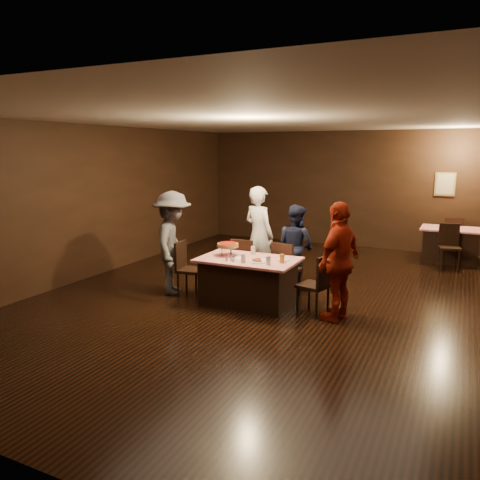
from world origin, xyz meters
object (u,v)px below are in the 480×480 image
diner_white_jacket (259,235)px  chair_end_left (191,269)px  glass_back (253,251)px  back_table (450,245)px  chair_far_left (246,264)px  glass_front_right (268,260)px  plate_empty (283,260)px  diner_grey_knit (173,243)px  glass_amber (282,259)px  diner_navy_hoodie (296,246)px  pizza_stand (228,245)px  main_table (248,281)px  diner_red_shirt (339,261)px  chair_end_right (313,284)px  glass_front_left (243,258)px  chair_back_near (450,247)px  chair_far_right (287,268)px  chair_back_far (452,237)px

diner_white_jacket → chair_end_left: bearing=80.0°
glass_back → back_table: bearing=56.4°
chair_far_left → glass_front_right: bearing=127.5°
plate_empty → diner_white_jacket: bearing=129.9°
diner_grey_knit → glass_amber: size_ratio=12.94×
glass_amber → diner_grey_knit: bearing=178.7°
chair_end_left → diner_white_jacket: 1.50m
diner_navy_hoodie → pizza_stand: bearing=83.0°
main_table → diner_white_jacket: diner_white_jacket is taller
diner_red_shirt → glass_back: bearing=-88.2°
plate_empty → chair_end_right: bearing=-15.3°
diner_red_shirt → glass_front_right: 1.07m
chair_far_left → glass_front_left: (0.45, -1.05, 0.37)m
chair_back_near → chair_far_right: bearing=-138.8°
main_table → chair_end_left: chair_end_left is taller
chair_back_near → plate_empty: chair_back_near is taller
pizza_stand → plate_empty: 0.97m
diner_navy_hoodie → glass_amber: diner_navy_hoodie is taller
diner_red_shirt → glass_amber: size_ratio=12.73×
chair_far_left → diner_navy_hoodie: size_ratio=0.62×
diner_navy_hoodie → glass_front_left: bearing=103.5°
pizza_stand → diner_white_jacket: bearing=87.2°
plate_empty → chair_back_near: bearing=58.8°
glass_back → chair_end_left: bearing=-164.1°
chair_far_left → diner_grey_knit: 1.37m
chair_far_left → diner_navy_hoodie: (0.76, 0.54, 0.29)m
back_table → glass_front_right: 5.56m
glass_front_right → chair_end_left: bearing=170.8°
pizza_stand → glass_front_left: pizza_stand is taller
chair_end_right → plate_empty: chair_end_right is taller
glass_back → plate_empty: bearing=-14.0°
back_table → glass_front_right: bearing=-116.1°
back_table → diner_grey_knit: diner_grey_knit is taller
diner_grey_knit → back_table: bearing=-66.4°
glass_back → chair_back_near: bearing=51.7°
glass_front_left → main_table: bearing=99.5°
chair_end_left → diner_red_shirt: (2.60, -0.06, 0.42)m
chair_end_left → glass_front_right: size_ratio=6.79×
chair_far_right → chair_end_right: (0.70, -0.75, 0.00)m
chair_back_far → main_table: bearing=48.8°
back_table → diner_white_jacket: size_ratio=0.70×
chair_far_left → chair_end_right: (1.50, -0.75, 0.00)m
chair_back_far → glass_back: (-2.94, -5.02, 0.37)m
back_table → diner_red_shirt: bearing=-106.2°
chair_end_left → diner_grey_knit: size_ratio=0.52×
diner_navy_hoodie → pizza_stand: (-0.76, -1.24, 0.18)m
glass_front_right → diner_grey_knit: bearing=172.6°
chair_far_left → glass_amber: chair_far_left is taller
chair_end_right → glass_front_left: chair_end_right is taller
glass_amber → glass_back: size_ratio=1.00×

